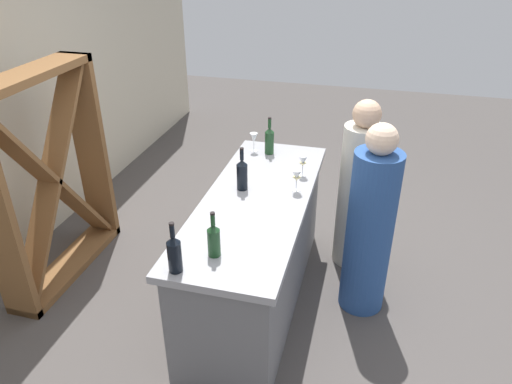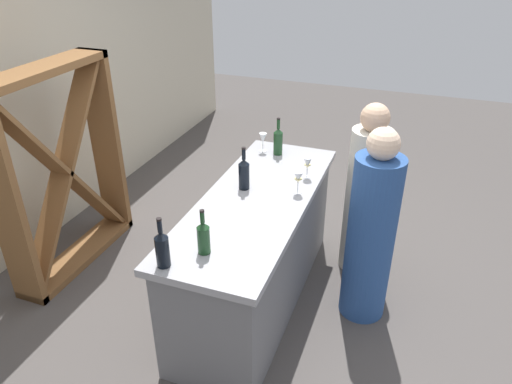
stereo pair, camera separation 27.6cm
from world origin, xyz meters
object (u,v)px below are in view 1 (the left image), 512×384
object	(u,v)px
wine_glass_near_center	(297,176)
wine_glass_near_right	(254,139)
wine_bottle_second_right_olive_green	(269,140)
person_left_guest	(370,228)
wine_rack	(50,180)
wine_glass_near_left	(303,162)
wine_bottle_leftmost_near_black	(174,253)
wine_bottle_center_near_black	(242,174)
wine_bottle_second_left_olive_green	(214,239)
person_center_guest	(358,191)

from	to	relation	value
wine_glass_near_center	wine_glass_near_right	distance (m)	0.77
wine_bottle_second_right_olive_green	person_left_guest	world-z (taller)	person_left_guest
person_left_guest	wine_rack	bearing A→B (deg)	-7.33
wine_rack	wine_glass_near_left	size ratio (longest dim) A/B	10.33
wine_bottle_leftmost_near_black	wine_glass_near_left	xyz separation A→B (m)	(1.34, -0.48, -0.01)
wine_bottle_center_near_black	wine_glass_near_center	world-z (taller)	wine_bottle_center_near_black
wine_bottle_center_near_black	wine_glass_near_left	world-z (taller)	wine_bottle_center_near_black
person_left_guest	wine_bottle_leftmost_near_black	bearing A→B (deg)	33.75
wine_glass_near_left	wine_glass_near_right	distance (m)	0.59
wine_bottle_second_left_olive_green	wine_glass_near_left	bearing A→B (deg)	-15.54
wine_glass_near_center	wine_bottle_center_near_black	bearing A→B (deg)	100.16
wine_bottle_leftmost_near_black	wine_glass_near_left	bearing A→B (deg)	-19.69
wine_glass_near_center	person_center_guest	world-z (taller)	person_center_guest
wine_bottle_leftmost_near_black	wine_bottle_second_right_olive_green	size ratio (longest dim) A/B	0.98
wine_glass_near_right	person_left_guest	xyz separation A→B (m)	(-0.63, -1.03, -0.33)
wine_bottle_second_left_olive_green	wine_bottle_leftmost_near_black	bearing A→B (deg)	140.23
wine_bottle_second_left_olive_green	person_center_guest	xyz separation A→B (m)	(1.42, -0.75, -0.34)
wine_rack	wine_bottle_second_right_olive_green	xyz separation A→B (m)	(0.82, -1.56, 0.18)
wine_bottle_second_left_olive_green	wine_glass_near_center	distance (m)	0.94
wine_bottle_second_right_olive_green	wine_glass_near_center	xyz separation A→B (m)	(-0.59, -0.34, -0.00)
wine_bottle_second_right_olive_green	wine_glass_near_center	world-z (taller)	wine_bottle_second_right_olive_green
wine_glass_near_left	wine_glass_near_right	bearing A→B (deg)	53.91
person_center_guest	wine_glass_near_left	bearing A→B (deg)	50.22
wine_rack	wine_glass_near_center	xyz separation A→B (m)	(0.22, -1.90, 0.17)
wine_bottle_second_left_olive_green	wine_bottle_center_near_black	world-z (taller)	wine_bottle_center_near_black
person_left_guest	wine_glass_near_left	bearing A→B (deg)	-39.14
wine_bottle_second_right_olive_green	wine_bottle_leftmost_near_black	bearing A→B (deg)	175.30
wine_bottle_second_left_olive_green	person_left_guest	xyz separation A→B (m)	(0.86, -0.87, -0.33)
wine_glass_near_right	wine_bottle_second_right_olive_green	bearing A→B (deg)	-95.54
wine_bottle_leftmost_near_black	wine_glass_near_left	world-z (taller)	wine_bottle_leftmost_near_black
wine_bottle_leftmost_near_black	person_left_guest	distance (m)	1.51
wine_bottle_leftmost_near_black	wine_glass_near_right	size ratio (longest dim) A/B	1.94
wine_bottle_second_right_olive_green	wine_glass_near_right	distance (m)	0.14
person_left_guest	wine_bottle_center_near_black	bearing A→B (deg)	-9.21
wine_bottle_second_right_olive_green	wine_glass_near_center	size ratio (longest dim) A/B	1.90
person_center_guest	person_left_guest	bearing A→B (deg)	120.33
wine_bottle_leftmost_near_black	wine_bottle_second_left_olive_green	bearing A→B (deg)	-39.77
wine_bottle_center_near_black	wine_bottle_second_right_olive_green	world-z (taller)	wine_bottle_center_near_black
wine_bottle_leftmost_near_black	wine_bottle_center_near_black	distance (m)	1.01
wine_bottle_leftmost_near_black	person_center_guest	bearing A→B (deg)	-29.40
wine_bottle_leftmost_near_black	person_left_guest	world-z (taller)	person_left_guest
wine_rack	wine_glass_near_left	xyz separation A→B (m)	(0.48, -1.90, 0.17)
person_center_guest	wine_bottle_leftmost_near_black	bearing A→B (deg)	78.41
wine_glass_near_right	person_center_guest	size ratio (longest dim) A/B	0.11
wine_bottle_second_left_olive_green	wine_glass_near_left	xyz separation A→B (m)	(1.14, -0.32, 0.00)
person_center_guest	wine_bottle_second_left_olive_green	bearing A→B (deg)	80.02
wine_bottle_leftmost_near_black	wine_glass_near_right	distance (m)	1.69
wine_rack	wine_glass_near_right	xyz separation A→B (m)	(0.83, -1.42, 0.17)
person_left_guest	wine_bottle_second_right_olive_green	bearing A→B (deg)	-46.68
wine_rack	wine_glass_near_left	world-z (taller)	wine_rack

